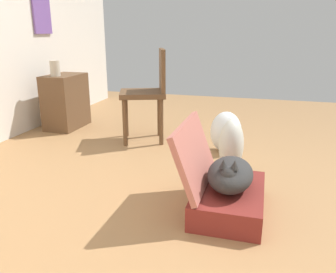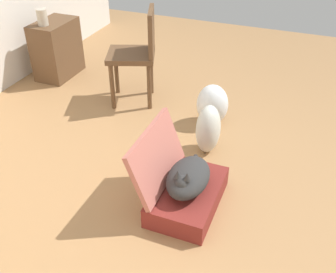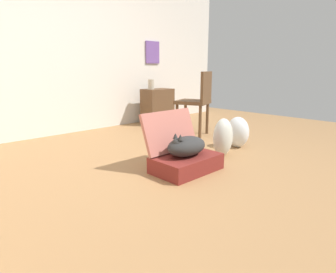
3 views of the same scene
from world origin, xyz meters
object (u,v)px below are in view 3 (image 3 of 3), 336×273
at_px(plastic_bag_clear, 238,132).
at_px(chair, 197,100).
at_px(vase_tall, 151,84).
at_px(cat, 186,146).
at_px(plastic_bag_white, 223,137).
at_px(side_table, 158,106).
at_px(suitcase_base, 186,163).

xyz_separation_m(plastic_bag_clear, chair, (0.15, 0.81, 0.33)).
distance_m(plastic_bag_clear, vase_tall, 2.02).
relative_size(plastic_bag_clear, chair, 0.41).
bearing_deg(cat, plastic_bag_white, 5.18).
height_order(plastic_bag_white, chair, chair).
height_order(side_table, chair, chair).
distance_m(suitcase_base, cat, 0.18).
bearing_deg(plastic_bag_clear, suitcase_base, -172.04).
height_order(vase_tall, chair, chair).
relative_size(plastic_bag_white, plastic_bag_clear, 1.12).
bearing_deg(cat, side_table, 54.45).
bearing_deg(side_table, plastic_bag_clear, -100.46).
distance_m(plastic_bag_clear, chair, 0.89).
xyz_separation_m(cat, side_table, (1.49, 2.08, 0.06)).
xyz_separation_m(plastic_bag_clear, vase_tall, (0.22, 1.94, 0.52)).
distance_m(cat, plastic_bag_white, 0.69).
xyz_separation_m(suitcase_base, chair, (1.27, 0.97, 0.45)).
height_order(plastic_bag_clear, vase_tall, vase_tall).
bearing_deg(vase_tall, chair, -93.74).
height_order(cat, side_table, side_table).
relative_size(suitcase_base, cat, 1.26).
bearing_deg(plastic_bag_clear, side_table, 79.54).
bearing_deg(plastic_bag_clear, plastic_bag_white, -168.04).
bearing_deg(suitcase_base, plastic_bag_white, 5.27).
bearing_deg(plastic_bag_clear, vase_tall, 83.50).
bearing_deg(chair, plastic_bag_clear, 59.12).
height_order(plastic_bag_clear, side_table, side_table).
bearing_deg(suitcase_base, chair, 37.33).
bearing_deg(chair, vase_tall, -114.37).
relative_size(plastic_bag_white, side_table, 0.70).
height_order(plastic_bag_white, plastic_bag_clear, plastic_bag_white).
distance_m(plastic_bag_white, plastic_bag_clear, 0.46).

